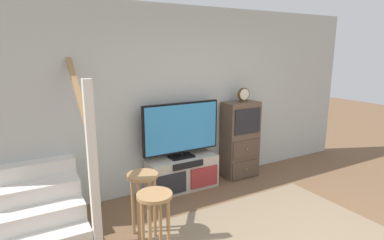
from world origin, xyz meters
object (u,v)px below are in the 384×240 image
at_px(side_cabinet, 240,140).
at_px(television, 181,129).
at_px(desk_clock, 244,95).
at_px(media_console, 183,174).
at_px(bar_stool_near, 155,213).
at_px(bar_stool_far, 143,190).

bearing_deg(side_cabinet, television, 179.28).
bearing_deg(desk_clock, television, 178.52).
bearing_deg(media_console, bar_stool_near, -126.49).
bearing_deg(bar_stool_far, desk_clock, 22.71).
bearing_deg(media_console, television, 90.00).
height_order(television, desk_clock, desk_clock).
relative_size(side_cabinet, desk_clock, 5.50).
bearing_deg(bar_stool_near, bar_stool_far, 81.54).
distance_m(side_cabinet, bar_stool_far, 2.21).
bearing_deg(media_console, desk_clock, -0.25).
height_order(television, side_cabinet, television).
distance_m(side_cabinet, desk_clock, 0.74).
distance_m(media_console, television, 0.69).
xyz_separation_m(television, desk_clock, (1.11, -0.03, 0.43)).
bearing_deg(media_console, bar_stool_far, -137.62).
bearing_deg(side_cabinet, bar_stool_far, -156.68).
bearing_deg(bar_stool_far, bar_stool_near, -98.46).
relative_size(media_console, bar_stool_near, 1.44).
xyz_separation_m(television, bar_stool_near, (-1.02, -1.41, -0.39)).
relative_size(desk_clock, bar_stool_far, 0.30).
height_order(bar_stool_near, bar_stool_far, bar_stool_near).
relative_size(media_console, side_cabinet, 0.86).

